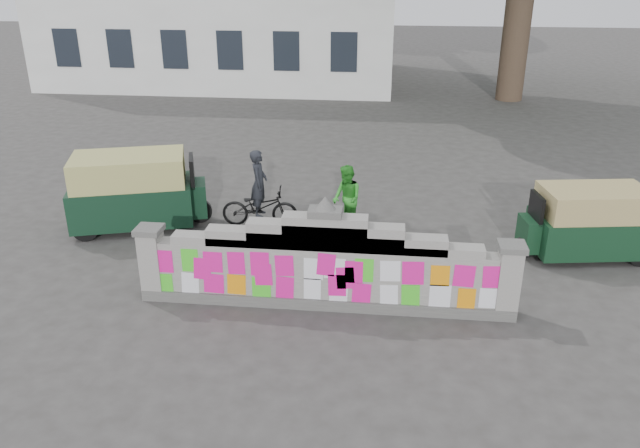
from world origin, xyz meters
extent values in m
plane|color=#383533|center=(0.00, 0.00, 0.00)|extent=(100.00, 100.00, 0.00)
cube|color=#4C4C49|center=(0.00, 0.00, 0.10)|extent=(6.40, 0.42, 0.20)
cube|color=gray|center=(0.00, 0.00, 0.60)|extent=(6.40, 0.32, 1.00)
cube|color=gray|center=(0.00, 0.00, 1.17)|extent=(5.20, 0.32, 0.14)
cube|color=gray|center=(0.00, 0.00, 1.24)|extent=(4.00, 0.32, 0.28)
cube|color=gray|center=(0.00, 0.00, 1.32)|extent=(2.60, 0.32, 0.44)
cube|color=gray|center=(0.00, 0.00, 1.39)|extent=(1.40, 0.32, 0.58)
cube|color=#4C4C49|center=(0.00, 0.00, 1.74)|extent=(0.55, 0.36, 0.12)
cone|color=#4C4C49|center=(0.00, 0.00, 1.90)|extent=(0.36, 0.36, 0.22)
cube|color=gray|center=(-3.02, 0.00, 0.62)|extent=(0.36, 0.40, 1.24)
cube|color=#4C4C49|center=(-3.02, 0.00, 1.28)|extent=(0.44, 0.44, 0.10)
cube|color=gray|center=(3.02, 0.00, 0.62)|extent=(0.36, 0.40, 1.24)
cube|color=#4C4C49|center=(3.02, 0.00, 1.28)|extent=(0.44, 0.44, 0.10)
cylinder|color=#38281E|center=(6.00, 18.00, 3.00)|extent=(1.10, 1.10, 6.00)
imported|color=black|center=(-1.81, 3.34, 0.44)|extent=(1.72, 0.69, 0.89)
imported|color=black|center=(-1.81, 3.34, 0.75)|extent=(0.39, 0.57, 1.50)
imported|color=green|center=(0.12, 3.33, 0.73)|extent=(0.83, 0.89, 1.46)
cube|color=black|center=(-4.58, 2.97, 0.59)|extent=(2.86, 2.09, 0.86)
cube|color=tan|center=(-4.58, 2.97, 1.34)|extent=(2.64, 1.97, 0.64)
cube|color=black|center=(-3.31, 3.36, 0.59)|extent=(0.73, 0.87, 0.75)
cube|color=black|center=(-3.31, 3.36, 1.23)|extent=(0.30, 0.74, 0.64)
cylinder|color=black|center=(-3.20, 3.39, 0.27)|extent=(0.55, 0.28, 0.53)
cylinder|color=black|center=(-5.33, 2.12, 0.27)|extent=(0.55, 0.28, 0.53)
cylinder|color=black|center=(-5.68, 3.24, 0.27)|extent=(0.55, 0.28, 0.53)
cube|color=#10311B|center=(5.04, 2.56, 0.51)|extent=(2.37, 1.52, 0.74)
cube|color=tan|center=(5.04, 2.56, 1.15)|extent=(2.18, 1.45, 0.55)
cube|color=#10311B|center=(3.90, 2.38, 0.51)|extent=(0.55, 0.71, 0.64)
cube|color=black|center=(3.90, 2.38, 1.06)|extent=(0.17, 0.65, 0.55)
cylinder|color=black|center=(3.81, 2.37, 0.23)|extent=(0.47, 0.18, 0.46)
cylinder|color=black|center=(5.78, 3.19, 0.23)|extent=(0.47, 0.18, 0.46)
cylinder|color=black|center=(5.94, 2.19, 0.23)|extent=(0.47, 0.18, 0.46)
camera|label=1|loc=(0.96, -9.33, 5.53)|focal=35.00mm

